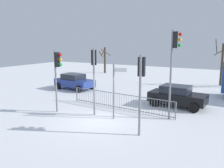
% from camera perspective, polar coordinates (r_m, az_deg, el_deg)
% --- Properties ---
extents(ground_plane, '(60.00, 60.00, 0.00)m').
position_cam_1_polar(ground_plane, '(13.39, -3.57, -9.06)').
color(ground_plane, white).
extents(traffic_light_mid_right, '(0.57, 0.35, 3.91)m').
position_cam_1_polar(traffic_light_mid_right, '(14.81, -13.26, 3.95)').
color(traffic_light_mid_right, slate).
rests_on(traffic_light_mid_right, ground).
extents(traffic_light_rear_right, '(0.34, 0.57, 3.85)m').
position_cam_1_polar(traffic_light_rear_right, '(10.92, 7.20, 1.74)').
color(traffic_light_rear_right, slate).
rests_on(traffic_light_rear_right, ground).
extents(traffic_light_rear_left, '(0.43, 0.50, 4.07)m').
position_cam_1_polar(traffic_light_rear_left, '(14.03, -4.46, 4.33)').
color(traffic_light_rear_left, slate).
rests_on(traffic_light_rear_left, ground).
extents(traffic_light_foreground_right, '(0.55, 0.38, 5.09)m').
position_cam_1_polar(traffic_light_foreground_right, '(13.48, 15.00, 6.91)').
color(traffic_light_foreground_right, slate).
rests_on(traffic_light_foreground_right, ground).
extents(direction_sign_post, '(0.76, 0.27, 3.24)m').
position_cam_1_polar(direction_sign_post, '(13.29, 0.66, -1.10)').
color(direction_sign_post, slate).
rests_on(direction_sign_post, ground).
extents(pedestrian_guard_railing, '(7.70, 0.71, 1.07)m').
position_cam_1_polar(pedestrian_guard_railing, '(15.48, 1.84, -4.22)').
color(pedestrian_guard_railing, slate).
rests_on(pedestrian_guard_railing, ground).
extents(car_blue_trailing, '(3.95, 2.25, 1.47)m').
position_cam_1_polar(car_blue_trailing, '(22.19, -9.25, 0.66)').
color(car_blue_trailing, navy).
rests_on(car_blue_trailing, ground).
extents(car_black_mid, '(3.89, 2.11, 1.47)m').
position_cam_1_polar(car_black_mid, '(16.70, 15.64, -2.77)').
color(car_black_mid, black).
rests_on(car_black_mid, ground).
extents(bare_tree_centre, '(1.98, 1.52, 3.67)m').
position_cam_1_polar(bare_tree_centre, '(33.52, -1.79, 6.07)').
color(bare_tree_centre, '#473828').
rests_on(bare_tree_centre, ground).
extents(bare_tree_right, '(1.59, 1.70, 5.05)m').
position_cam_1_polar(bare_tree_right, '(26.14, 25.37, 4.80)').
color(bare_tree_right, '#473828').
rests_on(bare_tree_right, ground).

